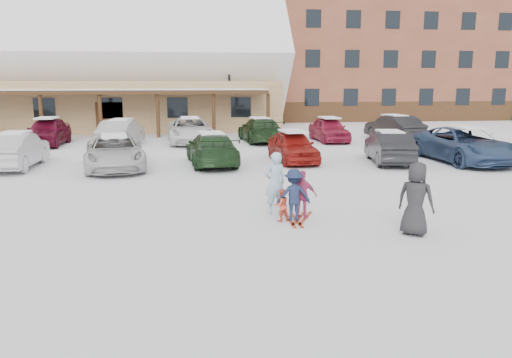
{
  "coord_description": "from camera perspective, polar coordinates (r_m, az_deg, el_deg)",
  "views": [
    {
      "loc": [
        -1.35,
        -12.1,
        3.6
      ],
      "look_at": [
        0.3,
        1.0,
        1.0
      ],
      "focal_mm": 35.0,
      "sensor_mm": 36.0,
      "label": 1
    }
  ],
  "objects": [
    {
      "name": "child_magenta",
      "position": [
        13.17,
        5.33,
        -1.84
      ],
      "size": [
        0.83,
        0.61,
        1.3
      ],
      "primitive_type": "imported",
      "rotation": [
        0.0,
        0.0,
        2.7
      ],
      "color": "#B53968",
      "rests_on": "ground"
    },
    {
      "name": "parked_car_13",
      "position": [
        31.95,
        15.49,
        5.66
      ],
      "size": [
        2.35,
        4.92,
        1.56
      ],
      "primitive_type": "imported",
      "rotation": [
        0.0,
        0.0,
        3.29
      ],
      "color": "black",
      "rests_on": "ground"
    },
    {
      "name": "parked_car_8",
      "position": [
        30.7,
        -22.72,
        5.01
      ],
      "size": [
        1.87,
        4.62,
        1.57
      ],
      "primitive_type": "imported",
      "rotation": [
        0.0,
        0.0,
        0.0
      ],
      "color": "maroon",
      "rests_on": "ground"
    },
    {
      "name": "conifer_4",
      "position": [
        68.08,
        24.76,
        12.61
      ],
      "size": [
        5.06,
        5.06,
        11.73
      ],
      "color": "black",
      "rests_on": "ground"
    },
    {
      "name": "lamp_post",
      "position": [
        36.88,
        -3.09,
        11.21
      ],
      "size": [
        0.5,
        0.25,
        6.51
      ],
      "color": "black",
      "rests_on": "ground"
    },
    {
      "name": "parked_car_3",
      "position": [
        21.82,
        -5.08,
        3.44
      ],
      "size": [
        2.37,
        4.95,
        1.39
      ],
      "primitive_type": "imported",
      "rotation": [
        0.0,
        0.0,
        3.23
      ],
      "color": "#1D391C",
      "rests_on": "ground"
    },
    {
      "name": "parked_car_12",
      "position": [
        30.64,
        8.34,
        5.63
      ],
      "size": [
        1.88,
        4.32,
        1.45
      ],
      "primitive_type": "imported",
      "rotation": [
        0.0,
        0.0,
        0.04
      ],
      "color": "#9F1D3D",
      "rests_on": "ground"
    },
    {
      "name": "adult_skier",
      "position": [
        13.64,
        2.18,
        -0.46
      ],
      "size": [
        0.71,
        0.56,
        1.72
      ],
      "primitive_type": "imported",
      "rotation": [
        0.0,
        0.0,
        3.4
      ],
      "color": "#98B9D1",
      "rests_on": "ground"
    },
    {
      "name": "toddler_red",
      "position": [
        12.99,
        2.9,
        -3.01
      ],
      "size": [
        0.5,
        0.44,
        0.86
      ],
      "primitive_type": "imported",
      "rotation": [
        0.0,
        0.0,
        3.47
      ],
      "color": "#D14931",
      "rests_on": "ground"
    },
    {
      "name": "alpine_hotel",
      "position": [
        52.72,
        10.53,
        16.43
      ],
      "size": [
        31.48,
        14.01,
        21.48
      ],
      "color": "brown",
      "rests_on": "ground"
    },
    {
      "name": "parked_car_11",
      "position": [
        29.99,
        0.47,
        5.62
      ],
      "size": [
        2.44,
        5.13,
        1.44
      ],
      "primitive_type": "imported",
      "rotation": [
        0.0,
        0.0,
        3.23
      ],
      "color": "#1B3319",
      "rests_on": "ground"
    },
    {
      "name": "conifer_3",
      "position": [
        56.6,
        0.3,
        12.66
      ],
      "size": [
        3.96,
        3.96,
        9.18
      ],
      "color": "black",
      "rests_on": "ground"
    },
    {
      "name": "skis_child_navy",
      "position": [
        13.14,
        4.28,
        -4.73
      ],
      "size": [
        0.21,
        1.4,
        0.03
      ],
      "primitive_type": "cube",
      "rotation": [
        0.0,
        0.0,
        3.15
      ],
      "color": "#A13517",
      "rests_on": "ground"
    },
    {
      "name": "parked_car_4",
      "position": [
        22.63,
        4.22,
        3.74
      ],
      "size": [
        1.98,
        4.23,
        1.4
      ],
      "primitive_type": "imported",
      "rotation": [
        0.0,
        0.0,
        0.08
      ],
      "color": "maroon",
      "rests_on": "ground"
    },
    {
      "name": "parked_car_5",
      "position": [
        23.01,
        14.95,
        3.53
      ],
      "size": [
        2.2,
        4.48,
        1.41
      ],
      "primitive_type": "imported",
      "rotation": [
        0.0,
        0.0,
        2.97
      ],
      "color": "black",
      "rests_on": "ground"
    },
    {
      "name": "child_navy",
      "position": [
        12.97,
        4.32,
        -1.86
      ],
      "size": [
        0.89,
        0.52,
        1.38
      ],
      "primitive_type": "imported",
      "rotation": [
        0.0,
        0.0,
        3.15
      ],
      "color": "#182341",
      "rests_on": "ground"
    },
    {
      "name": "parked_car_6",
      "position": [
        24.28,
        22.71,
        3.61
      ],
      "size": [
        2.85,
        5.75,
        1.57
      ],
      "primitive_type": "imported",
      "rotation": [
        0.0,
        0.0,
        0.04
      ],
      "color": "navy",
      "rests_on": "ground"
    },
    {
      "name": "parked_car_1",
      "position": [
        23.16,
        -25.77,
        2.95
      ],
      "size": [
        1.65,
        4.57,
        1.5
      ],
      "primitive_type": "imported",
      "rotation": [
        0.0,
        0.0,
        3.15
      ],
      "color": "#B5B5BA",
      "rests_on": "ground"
    },
    {
      "name": "bystander_dark",
      "position": [
        12.31,
        17.79,
        -2.18
      ],
      "size": [
        1.01,
        0.99,
        1.76
      ],
      "primitive_type": "imported",
      "rotation": [
        0.0,
        0.0,
        2.42
      ],
      "color": "#262528",
      "rests_on": "ground"
    },
    {
      "name": "parked_car_10",
      "position": [
        29.66,
        -7.54,
        5.53
      ],
      "size": [
        2.85,
        5.59,
        1.51
      ],
      "primitive_type": "imported",
      "rotation": [
        0.0,
        0.0,
        0.06
      ],
      "color": "white",
      "rests_on": "ground"
    },
    {
      "name": "skis_child_magenta",
      "position": [
        13.33,
        5.28,
        -4.51
      ],
      "size": [
        0.78,
        1.35,
        0.03
      ],
      "primitive_type": "cube",
      "rotation": [
        0.0,
        0.0,
        2.7
      ],
      "color": "#A13517",
      "rests_on": "ground"
    },
    {
      "name": "parked_car_9",
      "position": [
        28.85,
        -15.13,
        5.09
      ],
      "size": [
        2.2,
        4.76,
        1.51
      ],
      "primitive_type": "imported",
      "rotation": [
        0.0,
        0.0,
        3.01
      ],
      "color": "#A5A5AA",
      "rests_on": "ground"
    },
    {
      "name": "ground",
      "position": [
        12.7,
        -0.78,
        -5.33
      ],
      "size": [
        160.0,
        160.0,
        0.0
      ],
      "primitive_type": "plane",
      "color": "white",
      "rests_on": "ground"
    },
    {
      "name": "day_lodge",
      "position": [
        40.79,
        -18.34,
        11.06
      ],
      "size": [
        29.12,
        12.5,
        10.38
      ],
      "color": "tan",
      "rests_on": "ground"
    },
    {
      "name": "parked_car_2",
      "position": [
        21.49,
        -15.84,
        2.96
      ],
      "size": [
        3.11,
        5.36,
        1.4
      ],
      "primitive_type": "imported",
      "rotation": [
        0.0,
        0.0,
        0.16
      ],
      "color": "silver",
      "rests_on": "ground"
    }
  ]
}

